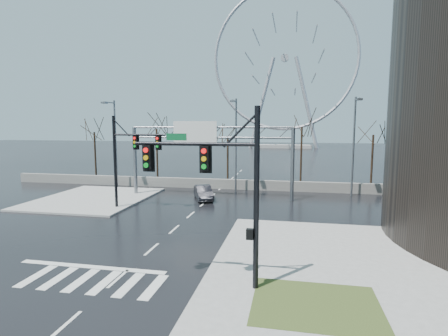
% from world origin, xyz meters
% --- Properties ---
extents(ground, '(260.00, 260.00, 0.00)m').
position_xyz_m(ground, '(0.00, 0.00, 0.00)').
color(ground, black).
rests_on(ground, ground).
extents(sidewalk_right_ext, '(12.00, 10.00, 0.15)m').
position_xyz_m(sidewalk_right_ext, '(10.00, 2.00, 0.07)').
color(sidewalk_right_ext, gray).
rests_on(sidewalk_right_ext, ground).
extents(sidewalk_far, '(10.00, 12.00, 0.15)m').
position_xyz_m(sidewalk_far, '(-11.00, 12.00, 0.07)').
color(sidewalk_far, gray).
rests_on(sidewalk_far, ground).
extents(grass_strip, '(5.00, 4.00, 0.02)m').
position_xyz_m(grass_strip, '(9.00, -5.00, 0.15)').
color(grass_strip, '#353F1A').
rests_on(grass_strip, sidewalk_near).
extents(barrier_wall, '(52.00, 0.50, 1.10)m').
position_xyz_m(barrier_wall, '(0.00, 20.00, 0.55)').
color(barrier_wall, slate).
rests_on(barrier_wall, ground).
extents(signal_mast_near, '(5.52, 0.41, 8.00)m').
position_xyz_m(signal_mast_near, '(5.14, -4.04, 4.87)').
color(signal_mast_near, black).
rests_on(signal_mast_near, ground).
extents(signal_mast_far, '(4.72, 0.41, 8.00)m').
position_xyz_m(signal_mast_far, '(-5.87, 8.96, 4.83)').
color(signal_mast_far, black).
rests_on(signal_mast_far, ground).
extents(sign_gantry, '(16.36, 0.40, 7.60)m').
position_xyz_m(sign_gantry, '(-0.38, 14.96, 5.18)').
color(sign_gantry, slate).
rests_on(sign_gantry, ground).
extents(streetlight_left, '(0.50, 2.55, 10.00)m').
position_xyz_m(streetlight_left, '(-12.00, 18.16, 5.89)').
color(streetlight_left, slate).
rests_on(streetlight_left, ground).
extents(streetlight_mid, '(0.50, 2.55, 10.00)m').
position_xyz_m(streetlight_mid, '(2.00, 18.16, 5.89)').
color(streetlight_mid, slate).
rests_on(streetlight_mid, ground).
extents(streetlight_right, '(0.50, 2.55, 10.00)m').
position_xyz_m(streetlight_right, '(14.00, 18.16, 5.89)').
color(streetlight_right, slate).
rests_on(streetlight_right, ground).
extents(tree_far_left, '(3.50, 3.50, 7.00)m').
position_xyz_m(tree_far_left, '(-18.00, 24.00, 5.57)').
color(tree_far_left, black).
rests_on(tree_far_left, ground).
extents(tree_left, '(3.75, 3.75, 7.50)m').
position_xyz_m(tree_left, '(-9.00, 23.50, 5.98)').
color(tree_left, black).
rests_on(tree_left, ground).
extents(tree_center, '(3.25, 3.25, 6.50)m').
position_xyz_m(tree_center, '(0.00, 24.50, 5.17)').
color(tree_center, black).
rests_on(tree_center, ground).
extents(tree_right, '(3.90, 3.90, 7.80)m').
position_xyz_m(tree_right, '(9.00, 23.50, 6.22)').
color(tree_right, black).
rests_on(tree_right, ground).
extents(tree_far_right, '(3.40, 3.40, 6.80)m').
position_xyz_m(tree_far_right, '(17.00, 24.00, 5.41)').
color(tree_far_right, black).
rests_on(tree_far_right, ground).
extents(ferris_wheel, '(45.00, 6.00, 50.91)m').
position_xyz_m(ferris_wheel, '(5.00, 95.00, 26.13)').
color(ferris_wheel, gray).
rests_on(ferris_wheel, ground).
extents(car, '(2.96, 4.39, 1.37)m').
position_xyz_m(car, '(-0.45, 13.93, 0.68)').
color(car, black).
rests_on(car, ground).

